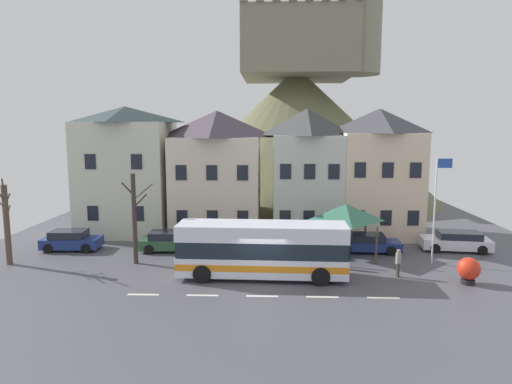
{
  "coord_description": "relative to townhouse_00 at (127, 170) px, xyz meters",
  "views": [
    {
      "loc": [
        0.46,
        -23.32,
        8.3
      ],
      "look_at": [
        -0.52,
        4.15,
        4.42
      ],
      "focal_mm": 31.69,
      "sensor_mm": 36.0,
      "label": 1
    }
  ],
  "objects": [
    {
      "name": "parked_car_01",
      "position": [
        4.6,
        -5.48,
        -4.34
      ],
      "size": [
        4.22,
        2.08,
        1.34
      ],
      "rotation": [
        0.0,
        0.0,
        0.06
      ],
      "color": "#305537",
      "rests_on": "ground_plane"
    },
    {
      "name": "pedestrian_00",
      "position": [
        18.62,
        -10.52,
        -4.06
      ],
      "size": [
        0.31,
        0.32,
        1.6
      ],
      "color": "#38332D",
      "rests_on": "ground_plane"
    },
    {
      "name": "townhouse_01",
      "position": [
        7.16,
        0.37,
        -0.16
      ],
      "size": [
        6.69,
        6.82,
        9.69
      ],
      "color": "beige",
      "rests_on": "ground_plane"
    },
    {
      "name": "ground_plane",
      "position": [
        11.04,
        -12.01,
        -5.03
      ],
      "size": [
        40.0,
        60.0,
        0.07
      ],
      "color": "#4D4D55"
    },
    {
      "name": "bus_shelter",
      "position": [
        16.27,
        -6.54,
        -2.08
      ],
      "size": [
        3.6,
        3.6,
        3.49
      ],
      "color": "#473D33",
      "rests_on": "ground_plane"
    },
    {
      "name": "parked_car_02",
      "position": [
        -2.31,
        -5.5,
        -4.33
      ],
      "size": [
        3.92,
        2.06,
        1.36
      ],
      "rotation": [
        0.0,
        0.0,
        0.04
      ],
      "color": "navy",
      "rests_on": "ground_plane"
    },
    {
      "name": "bare_tree_00",
      "position": [
        3.1,
        -8.49,
        -2.1
      ],
      "size": [
        1.91,
        1.48,
        5.61
      ],
      "color": "#382D28",
      "rests_on": "ground_plane"
    },
    {
      "name": "public_bench",
      "position": [
        14.94,
        -4.93,
        -4.53
      ],
      "size": [
        1.56,
        0.48,
        0.87
      ],
      "color": "brown",
      "rests_on": "ground_plane"
    },
    {
      "name": "parked_car_00",
      "position": [
        17.91,
        -5.28,
        -4.39
      ],
      "size": [
        4.47,
        2.06,
        1.23
      ],
      "rotation": [
        0.0,
        0.0,
        -0.05
      ],
      "color": "navy",
      "rests_on": "ground_plane"
    },
    {
      "name": "flagpole",
      "position": [
        21.49,
        -7.92,
        -1.16
      ],
      "size": [
        0.95,
        0.1,
        6.58
      ],
      "color": "silver",
      "rests_on": "ground_plane"
    },
    {
      "name": "townhouse_02",
      "position": [
        14.21,
        0.07,
        -0.08
      ],
      "size": [
        5.18,
        6.22,
        9.84
      ],
      "color": "silver",
      "rests_on": "ground_plane"
    },
    {
      "name": "pedestrian_01",
      "position": [
        15.5,
        -9.08,
        -4.2
      ],
      "size": [
        0.32,
        0.34,
        1.48
      ],
      "color": "#2D2D38",
      "rests_on": "ground_plane"
    },
    {
      "name": "hilltop_castle",
      "position": [
        14.4,
        17.98,
        3.33
      ],
      "size": [
        32.82,
        32.82,
        22.32
      ],
      "color": "#626345",
      "rests_on": "ground_plane"
    },
    {
      "name": "harbour_buoy",
      "position": [
        22.08,
        -11.56,
        -4.2
      ],
      "size": [
        1.2,
        1.2,
        1.45
      ],
      "color": "black",
      "rests_on": "ground_plane"
    },
    {
      "name": "parked_car_03",
      "position": [
        24.13,
        -4.76,
        -4.34
      ],
      "size": [
        4.69,
        2.43,
        1.33
      ],
      "rotation": [
        0.0,
        0.0,
        3.02
      ],
      "color": "silver",
      "rests_on": "ground_plane"
    },
    {
      "name": "transit_bus",
      "position": [
        10.98,
        -10.85,
        -3.45
      ],
      "size": [
        9.49,
        2.82,
        3.08
      ],
      "rotation": [
        0.0,
        0.0,
        -0.03
      ],
      "color": "white",
      "rests_on": "ground_plane"
    },
    {
      "name": "townhouse_00",
      "position": [
        0.0,
        0.0,
        0.0
      ],
      "size": [
        6.8,
        6.08,
        10.0
      ],
      "color": "beige",
      "rests_on": "ground_plane"
    },
    {
      "name": "townhouse_03",
      "position": [
        19.74,
        0.06,
        -0.1
      ],
      "size": [
        5.87,
        6.19,
        9.81
      ],
      "color": "beige",
      "rests_on": "ground_plane"
    },
    {
      "name": "bare_tree_01",
      "position": [
        -4.64,
        -8.97,
        -2.4
      ],
      "size": [
        1.42,
        1.62,
        5.4
      ],
      "color": "brown",
      "rests_on": "ground_plane"
    }
  ]
}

